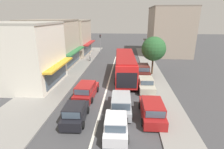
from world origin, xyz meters
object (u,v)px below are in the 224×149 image
object	(u,v)px
wagon_adjacent_lane_trail	(121,103)
city_bus	(125,65)
pedestrian_with_handbag_near	(90,56)
wagon_queue_far_back	(86,91)
parked_wagon_kerb_front	(152,110)
street_tree_right	(154,49)
hatchback_adjacent_lane_lead	(116,125)
parked_wagon_kerb_third	(143,70)
parked_sedan_kerb_second	(146,84)
traffic_light_downstreet	(100,41)
hatchback_behind_bus_mid	(75,113)

from	to	relation	value
wagon_adjacent_lane_trail	city_bus	bearing A→B (deg)	88.57
pedestrian_with_handbag_near	wagon_queue_far_back	bearing A→B (deg)	-79.86
parked_wagon_kerb_front	street_tree_right	distance (m)	12.24
hatchback_adjacent_lane_lead	parked_wagon_kerb_third	world-z (taller)	parked_wagon_kerb_third
parked_wagon_kerb_third	pedestrian_with_handbag_near	distance (m)	11.78
wagon_adjacent_lane_trail	parked_sedan_kerb_second	distance (m)	5.84
traffic_light_downstreet	pedestrian_with_handbag_near	world-z (taller)	traffic_light_downstreet
city_bus	wagon_adjacent_lane_trail	distance (m)	9.24
parked_sedan_kerb_second	parked_wagon_kerb_front	bearing A→B (deg)	-90.86
city_bus	parked_wagon_kerb_front	bearing A→B (deg)	-76.65
wagon_queue_far_back	hatchback_adjacent_lane_lead	bearing A→B (deg)	-58.99
hatchback_behind_bus_mid	pedestrian_with_handbag_near	distance (m)	19.93
parked_wagon_kerb_third	street_tree_right	world-z (taller)	street_tree_right
parked_wagon_kerb_front	traffic_light_downstreet	size ratio (longest dim) A/B	1.08
hatchback_behind_bus_mid	parked_sedan_kerb_second	distance (m)	9.58
hatchback_adjacent_lane_lead	pedestrian_with_handbag_near	size ratio (longest dim) A/B	2.30
city_bus	street_tree_right	size ratio (longest dim) A/B	1.97
hatchback_behind_bus_mid	wagon_queue_far_back	size ratio (longest dim) A/B	0.82
parked_wagon_kerb_third	traffic_light_downstreet	size ratio (longest dim) A/B	1.09
wagon_queue_far_back	hatchback_behind_bus_mid	bearing A→B (deg)	-88.90
hatchback_behind_bus_mid	parked_wagon_kerb_front	bearing A→B (deg)	8.98
hatchback_behind_bus_mid	parked_wagon_kerb_third	size ratio (longest dim) A/B	0.83
parked_wagon_kerb_front	parked_wagon_kerb_third	size ratio (longest dim) A/B	0.99
hatchback_adjacent_lane_lead	parked_wagon_kerb_third	distance (m)	14.19
parked_sedan_kerb_second	wagon_queue_far_back	bearing A→B (deg)	-157.65
wagon_adjacent_lane_trail	street_tree_right	bearing A→B (deg)	68.73
hatchback_adjacent_lane_lead	pedestrian_with_handbag_near	world-z (taller)	pedestrian_with_handbag_near
parked_wagon_kerb_front	parked_sedan_kerb_second	xyz separation A→B (m)	(0.09, 6.13, -0.08)
hatchback_behind_bus_mid	street_tree_right	xyz separation A→B (m)	(7.87, 12.74, 3.13)
wagon_adjacent_lane_trail	parked_wagon_kerb_third	size ratio (longest dim) A/B	1.00
parked_sedan_kerb_second	pedestrian_with_handbag_near	bearing A→B (deg)	126.18
parked_wagon_kerb_front	traffic_light_downstreet	world-z (taller)	traffic_light_downstreet
hatchback_behind_bus_mid	hatchback_adjacent_lane_lead	distance (m)	3.68
city_bus	parked_sedan_kerb_second	bearing A→B (deg)	-58.04
parked_wagon_kerb_third	traffic_light_downstreet	bearing A→B (deg)	118.42
street_tree_right	parked_wagon_kerb_front	bearing A→B (deg)	-97.60
parked_wagon_kerb_front	wagon_adjacent_lane_trail	bearing A→B (deg)	159.93
wagon_queue_far_back	parked_sedan_kerb_second	world-z (taller)	wagon_queue_far_back
city_bus	parked_wagon_kerb_third	bearing A→B (deg)	28.06
wagon_queue_far_back	hatchback_adjacent_lane_lead	world-z (taller)	wagon_queue_far_back
hatchback_behind_bus_mid	parked_wagon_kerb_front	distance (m)	6.38
hatchback_adjacent_lane_lead	street_tree_right	world-z (taller)	street_tree_right
city_bus	street_tree_right	bearing A→B (deg)	22.17
traffic_light_downstreet	street_tree_right	distance (m)	18.48
parked_wagon_kerb_front	wagon_queue_far_back	bearing A→B (deg)	151.56
wagon_adjacent_lane_trail	hatchback_adjacent_lane_lead	world-z (taller)	wagon_adjacent_lane_trail
traffic_light_downstreet	city_bus	bearing A→B (deg)	-70.78
city_bus	parked_wagon_kerb_front	xyz separation A→B (m)	(2.40, -10.12, -1.14)
parked_wagon_kerb_front	pedestrian_with_handbag_near	size ratio (longest dim) A/B	2.78
hatchback_behind_bus_mid	wagon_adjacent_lane_trail	distance (m)	4.16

